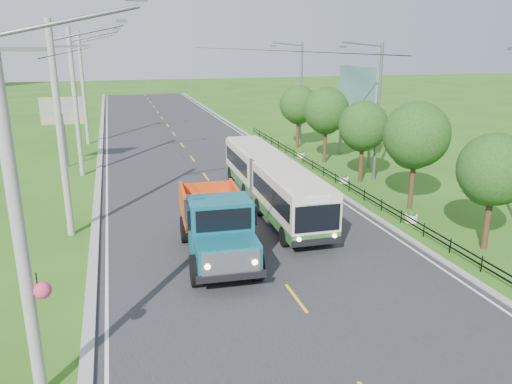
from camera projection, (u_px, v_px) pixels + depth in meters
name	position (u px, v px, depth m)	size (l,w,h in m)	color
ground	(296.00, 298.00, 18.19)	(240.00, 240.00, 0.00)	#2E5A15
road	(201.00, 170.00, 36.61)	(14.00, 120.00, 0.02)	#28282B
curb_left	(99.00, 176.00, 34.69)	(0.40, 120.00, 0.15)	#9E9E99
curb_right	(293.00, 164.00, 38.49)	(0.30, 120.00, 0.10)	#9E9E99
edge_line_left	(107.00, 176.00, 34.85)	(0.12, 120.00, 0.00)	silver
edge_line_right	(286.00, 164.00, 38.37)	(0.12, 120.00, 0.00)	silver
centre_dash	(296.00, 298.00, 18.18)	(0.12, 2.20, 0.00)	yellow
railing_right	(336.00, 179.00, 33.12)	(0.04, 40.00, 0.60)	black
pole_nearest	(19.00, 218.00, 11.84)	(3.51, 0.44, 10.00)	gray
pole_near	(61.00, 131.00, 22.84)	(3.51, 0.32, 10.00)	gray
pole_mid	(76.00, 102.00, 33.90)	(3.51, 0.32, 10.00)	gray
pole_far	(84.00, 88.00, 44.96)	(3.51, 0.32, 10.00)	gray
tree_second	(493.00, 173.00, 21.76)	(3.18, 3.26, 5.30)	#382314
tree_third	(415.00, 138.00, 27.16)	(3.60, 3.62, 6.00)	#382314
tree_fourth	(363.00, 128.00, 32.80)	(3.24, 3.31, 5.40)	#382314
tree_fifth	(326.00, 113.00, 38.25)	(3.48, 3.52, 5.80)	#382314
tree_back	(298.00, 106.00, 43.84)	(3.30, 3.36, 5.50)	#382314
streetlight_mid	(376.00, 108.00, 32.50)	(3.02, 0.20, 9.07)	slate
streetlight_far	(300.00, 90.00, 45.40)	(3.02, 0.20, 9.07)	slate
planter_near	(411.00, 217.00, 25.91)	(0.64, 0.64, 0.67)	silver
planter_mid	(344.00, 179.00, 33.28)	(0.64, 0.64, 0.67)	silver
planter_far	(301.00, 154.00, 40.65)	(0.64, 0.64, 0.67)	silver
billboard_left	(62.00, 115.00, 36.69)	(3.00, 0.20, 5.20)	slate
billboard_right	(357.00, 92.00, 38.34)	(0.24, 6.00, 7.30)	slate
bus	(271.00, 178.00, 28.03)	(2.67, 14.32, 2.75)	#296629
dump_truck	(217.00, 221.00, 21.22)	(3.09, 7.16, 2.95)	#125E6D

